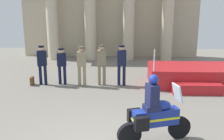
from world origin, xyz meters
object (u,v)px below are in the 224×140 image
at_px(officer_in_row_2, 82,63).
at_px(motorcycle_with_rider, 153,115).
at_px(reviewing_stand, 191,76).
at_px(officer_in_row_4, 122,62).
at_px(briefcase_on_ground, 32,81).
at_px(officer_in_row_0, 42,62).
at_px(officer_in_row_3, 102,62).
at_px(officer_in_row_1, 62,63).

distance_m(officer_in_row_2, motorcycle_with_rider, 5.45).
height_order(reviewing_stand, officer_in_row_4, officer_in_row_4).
distance_m(reviewing_stand, briefcase_on_ground, 6.91).
bearing_deg(officer_in_row_4, briefcase_on_ground, -4.08).
height_order(officer_in_row_0, officer_in_row_2, officer_in_row_0).
height_order(officer_in_row_0, briefcase_on_ground, officer_in_row_0).
relative_size(officer_in_row_2, officer_in_row_4, 0.97).
bearing_deg(officer_in_row_3, officer_in_row_2, 2.08).
height_order(motorcycle_with_rider, briefcase_on_ground, motorcycle_with_rider).
distance_m(officer_in_row_0, officer_in_row_1, 0.84).
xyz_separation_m(officer_in_row_2, motorcycle_with_rider, (2.55, -4.81, -0.21)).
bearing_deg(officer_in_row_3, motorcycle_with_rider, 103.50).
height_order(reviewing_stand, officer_in_row_3, officer_in_row_3).
bearing_deg(briefcase_on_ground, officer_in_row_2, 0.19).
bearing_deg(officer_in_row_2, briefcase_on_ground, -5.38).
height_order(reviewing_stand, officer_in_row_1, reviewing_stand).
height_order(officer_in_row_2, officer_in_row_3, officer_in_row_3).
bearing_deg(motorcycle_with_rider, reviewing_stand, 48.85).
xyz_separation_m(officer_in_row_3, motorcycle_with_rider, (1.70, -4.93, -0.25)).
bearing_deg(briefcase_on_ground, reviewing_stand, 2.21).
bearing_deg(reviewing_stand, officer_in_row_1, -178.90).
bearing_deg(officer_in_row_1, officer_in_row_2, 164.71).
distance_m(officer_in_row_0, officer_in_row_4, 3.42).
distance_m(motorcycle_with_rider, briefcase_on_ground, 6.77).
bearing_deg(officer_in_row_2, officer_in_row_0, -7.87).
xyz_separation_m(reviewing_stand, briefcase_on_ground, (-6.90, -0.27, -0.22)).
xyz_separation_m(reviewing_stand, officer_in_row_1, (-5.59, -0.11, 0.55)).
bearing_deg(officer_in_row_3, reviewing_stand, 176.59).
bearing_deg(reviewing_stand, motorcycle_with_rider, -113.07).
bearing_deg(motorcycle_with_rider, officer_in_row_4, 81.68).
distance_m(officer_in_row_2, officer_in_row_4, 1.71).
relative_size(officer_in_row_2, briefcase_on_ground, 4.74).
distance_m(officer_in_row_3, motorcycle_with_rider, 5.22).
xyz_separation_m(reviewing_stand, officer_in_row_0, (-6.42, -0.19, 0.62)).
bearing_deg(officer_in_row_0, officer_in_row_3, 175.42).
bearing_deg(officer_in_row_3, briefcase_on_ground, -3.29).
xyz_separation_m(motorcycle_with_rider, briefcase_on_ground, (-4.74, 4.80, -0.61)).
bearing_deg(officer_in_row_4, motorcycle_with_rider, 94.19).
relative_size(reviewing_stand, briefcase_on_ground, 9.87).
bearing_deg(officer_in_row_4, officer_in_row_1, -6.84).
relative_size(officer_in_row_0, briefcase_on_ground, 4.78).
bearing_deg(reviewing_stand, officer_in_row_2, -176.85).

